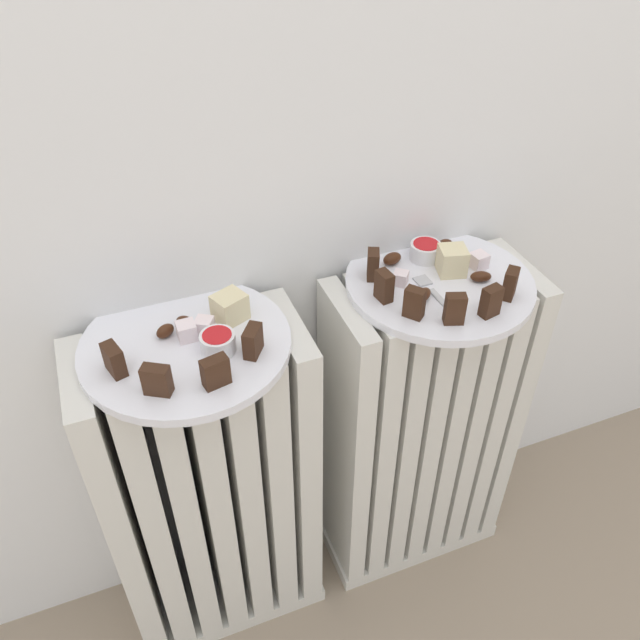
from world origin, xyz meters
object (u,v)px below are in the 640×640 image
Objects in this scene: radiator_left at (212,495)px; fork at (435,294)px; jam_bowl_left at (218,342)px; radiator_right at (418,430)px; plate_left at (186,344)px; jam_bowl_right at (425,250)px; plate_right at (439,283)px.

fork is (0.33, -0.03, 0.32)m from radiator_left.
jam_bowl_left reaches higher than radiator_left.
plate_left reaches higher than radiator_right.
plate_left is at bearing 180.00° from radiator_left.
radiator_left is at bearing 136.84° from jam_bowl_left.
radiator_left is at bearing 0.00° from plate_left.
radiator_left is 13.22× the size of jam_bowl_right.
plate_left is 0.34m from fork.
jam_bowl_left is 0.96× the size of jam_bowl_right.
radiator_right is 13.83× the size of jam_bowl_left.
plate_left is (-0.36, 0.00, 0.31)m from radiator_right.
jam_bowl_left is at bearing -179.55° from fork.
jam_bowl_right is at bearing 84.16° from plate_right.
plate_left is at bearing -171.46° from jam_bowl_right.
fork is (-0.02, -0.03, 0.32)m from radiator_right.
radiator_right is 0.46m from jam_bowl_left.
plate_right is 0.04m from fork.
plate_right is at bearing 63.43° from radiator_right.
jam_bowl_left is at bearing -43.16° from radiator_left.
plate_left reaches higher than radiator_left.
jam_bowl_left is at bearing -165.21° from jam_bowl_right.
jam_bowl_right reaches higher than radiator_left.
plate_left is 1.00× the size of plate_right.
radiator_right is 0.32m from fork.
jam_bowl_right is (0.01, 0.05, 0.02)m from plate_right.
plate_right is (0.36, 0.00, 0.31)m from radiator_left.
fork is (-0.03, -0.08, -0.01)m from jam_bowl_right.
fork is at bearing -128.84° from radiator_right.
jam_bowl_right reaches higher than plate_right.
jam_bowl_right is (0.36, 0.05, 0.02)m from plate_left.
jam_bowl_left and jam_bowl_right have the same top height.
jam_bowl_left is at bearing -174.29° from radiator_right.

